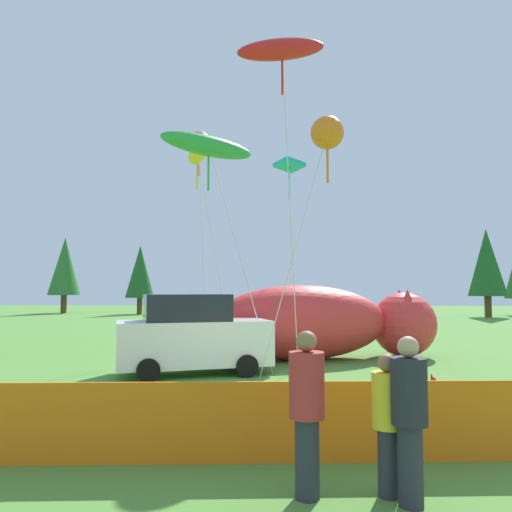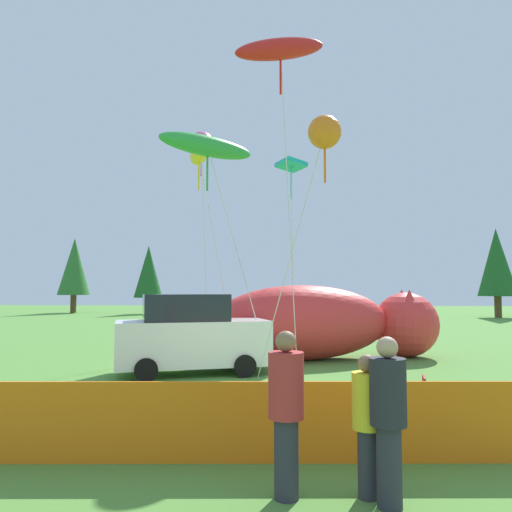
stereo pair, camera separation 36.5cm
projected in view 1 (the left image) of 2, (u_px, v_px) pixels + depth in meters
name	position (u px, v px, depth m)	size (l,w,h in m)	color
ground_plane	(247.00, 405.00, 9.96)	(120.00, 120.00, 0.00)	#548C38
parked_car	(192.00, 335.00, 13.60)	(4.43, 2.91, 2.17)	white
folding_chair	(425.00, 398.00, 8.12)	(0.57, 0.57, 0.90)	maroon
inflatable_cat	(323.00, 325.00, 16.53)	(7.85, 3.91, 2.44)	red
safety_fence	(243.00, 422.00, 6.64)	(8.58, 0.59, 1.18)	orange
spectator_in_black_shirt	(409.00, 413.00, 5.37)	(0.39, 0.39, 1.80)	#2D2D38
spectator_in_yellow_shirt	(307.00, 406.00, 5.57)	(0.40, 0.40, 1.84)	#2D2D38
spectator_in_red_shirt	(388.00, 418.00, 5.60)	(0.34, 0.34, 1.57)	#2D2D38
kite_pink_octopus	(199.00, 144.00, 19.82)	(1.00, 1.07, 8.59)	silver
kite_yellow_hero	(197.00, 155.00, 18.23)	(1.92, 2.35, 7.62)	silver
kite_red_lizard	(282.00, 50.00, 13.97)	(2.88, 1.84, 9.76)	silver
kite_green_fish	(209.00, 146.00, 14.35)	(3.25, 2.66, 6.80)	silver
kite_orange_flower	(327.00, 134.00, 12.70)	(2.18, 1.20, 6.72)	silver
kite_teal_diamond	(289.00, 168.00, 18.68)	(1.26, 1.33, 7.14)	silver
horizon_tree_west	(487.00, 263.00, 41.30)	(3.06, 3.06, 7.31)	brown
horizon_tree_mid	(65.00, 267.00, 48.38)	(3.07, 3.07, 7.32)	brown
horizon_tree_northeast	(140.00, 272.00, 46.44)	(2.67, 2.67, 6.37)	brown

